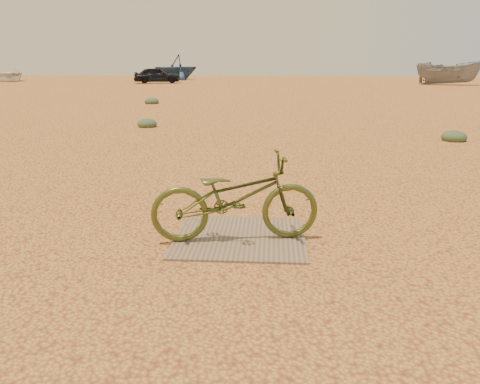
# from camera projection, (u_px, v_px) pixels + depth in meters

# --- Properties ---
(ground) EXTENTS (120.00, 120.00, 0.00)m
(ground) POSITION_uv_depth(u_px,v_px,m) (256.00, 243.00, 4.74)
(ground) COLOR #E4A24B
(ground) RESTS_ON ground
(plywood_board) EXTENTS (1.35, 1.27, 0.02)m
(plywood_board) POSITION_uv_depth(u_px,v_px,m) (240.00, 237.00, 4.87)
(plywood_board) COLOR #816953
(plywood_board) RESTS_ON ground
(bicycle) EXTENTS (1.76, 0.87, 0.89)m
(bicycle) POSITION_uv_depth(u_px,v_px,m) (235.00, 197.00, 4.67)
(bicycle) COLOR #49521F
(bicycle) RESTS_ON plywood_board
(car) EXTENTS (4.17, 2.37, 1.34)m
(car) POSITION_uv_depth(u_px,v_px,m) (157.00, 75.00, 40.31)
(car) COLOR black
(car) RESTS_ON ground
(boat_near_left) EXTENTS (6.82, 7.18, 1.21)m
(boat_near_left) POSITION_uv_depth(u_px,v_px,m) (6.00, 75.00, 44.94)
(boat_near_left) COLOR silver
(boat_near_left) RESTS_ON ground
(boat_far_left) EXTENTS (6.39, 6.34, 2.55)m
(boat_far_left) POSITION_uv_depth(u_px,v_px,m) (176.00, 67.00, 47.78)
(boat_far_left) COLOR navy
(boat_far_left) RESTS_ON ground
(boat_mid_right) EXTENTS (5.24, 3.43, 1.90)m
(boat_mid_right) POSITION_uv_depth(u_px,v_px,m) (448.00, 73.00, 37.19)
(boat_mid_right) COLOR gray
(boat_mid_right) RESTS_ON ground
(kale_a) EXTENTS (0.55, 0.55, 0.30)m
(kale_a) POSITION_uv_depth(u_px,v_px,m) (147.00, 127.00, 13.23)
(kale_a) COLOR #4D6040
(kale_a) RESTS_ON ground
(kale_b) EXTENTS (0.57, 0.57, 0.31)m
(kale_b) POSITION_uv_depth(u_px,v_px,m) (454.00, 141.00, 10.91)
(kale_b) COLOR #4D6040
(kale_b) RESTS_ON ground
(kale_c) EXTENTS (0.63, 0.63, 0.35)m
(kale_c) POSITION_uv_depth(u_px,v_px,m) (152.00, 104.00, 20.57)
(kale_c) COLOR #4D6040
(kale_c) RESTS_ON ground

